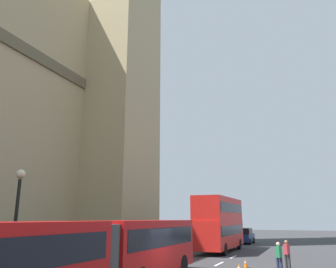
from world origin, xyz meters
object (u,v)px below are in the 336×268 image
articulated_bus (89,252)px  double_decker_bus (220,222)px  sedan_lead (245,236)px  pedestrian_by_kerb (287,253)px  street_lamp (16,217)px  traffic_cone_middle (246,263)px  pedestrian_near_cones (279,256)px

articulated_bus → double_decker_bus: (20.51, 0.00, 0.96)m
sedan_lead → pedestrian_by_kerb: 21.22m
street_lamp → double_decker_bus: bearing=-12.7°
traffic_cone_middle → street_lamp: bearing=140.4°
double_decker_bus → pedestrian_by_kerb: bearing=-144.8°
sedan_lead → street_lamp: bearing=171.3°
pedestrian_near_cones → traffic_cone_middle: bearing=57.1°
double_decker_bus → pedestrian_by_kerb: double_decker_bus is taller
double_decker_bus → traffic_cone_middle: 10.82m
street_lamp → pedestrian_by_kerb: bearing=-45.3°
street_lamp → pedestrian_by_kerb: street_lamp is taller
double_decker_bus → sedan_lead: size_ratio=2.24×
street_lamp → traffic_cone_middle: bearing=-39.6°
articulated_bus → double_decker_bus: size_ratio=1.79×
articulated_bus → sedan_lead: size_ratio=4.01×
double_decker_bus → street_lamp: 20.55m
articulated_bus → pedestrian_by_kerb: bearing=-29.8°
sedan_lead → street_lamp: size_ratio=0.83×
street_lamp → pedestrian_by_kerb: 15.61m
double_decker_bus → street_lamp: size_ratio=1.87×
traffic_cone_middle → pedestrian_by_kerb: (0.57, -2.46, 0.63)m
articulated_bus → street_lamp: bearing=84.1°
sedan_lead → articulated_bus: bearing=179.6°
articulated_bus → pedestrian_near_cones: 11.26m
pedestrian_by_kerb → articulated_bus: bearing=150.2°
traffic_cone_middle → pedestrian_near_cones: (-1.39, -2.15, 0.63)m
sedan_lead → pedestrian_near_cones: 23.02m
articulated_bus → traffic_cone_middle: 11.59m
sedan_lead → pedestrian_by_kerb: size_ratio=2.60×
traffic_cone_middle → double_decker_bus: bearing=22.5°
sedan_lead → traffic_cone_middle: bearing=-169.7°
double_decker_bus → street_lamp: bearing=167.3°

